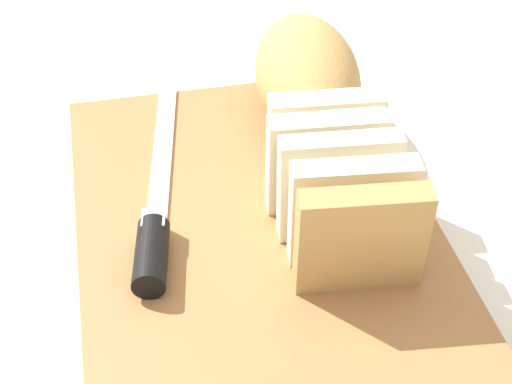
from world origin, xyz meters
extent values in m
plane|color=silver|center=(0.00, 0.00, 0.00)|extent=(3.00, 3.00, 0.00)
cube|color=#9E6B3D|center=(0.00, 0.00, 0.01)|extent=(0.41, 0.30, 0.02)
ellipsoid|color=tan|center=(-0.13, 0.08, 0.06)|extent=(0.19, 0.12, 0.09)
cube|color=beige|center=(-0.04, 0.07, 0.06)|extent=(0.04, 0.09, 0.09)
cube|color=beige|center=(-0.01, 0.06, 0.06)|extent=(0.03, 0.09, 0.09)
cube|color=beige|center=(0.02, 0.06, 0.06)|extent=(0.04, 0.09, 0.09)
cube|color=beige|center=(0.05, 0.06, 0.06)|extent=(0.03, 0.09, 0.09)
cube|color=tan|center=(0.08, 0.05, 0.06)|extent=(0.04, 0.09, 0.09)
cube|color=silver|center=(-0.11, -0.06, 0.02)|extent=(0.22, 0.06, 0.00)
cylinder|color=black|center=(0.03, -0.09, 0.03)|extent=(0.07, 0.04, 0.02)
cube|color=silver|center=(0.00, -0.08, 0.03)|extent=(0.02, 0.02, 0.02)
sphere|color=tan|center=(-0.03, 0.06, 0.02)|extent=(0.01, 0.01, 0.01)
sphere|color=tan|center=(-0.01, 0.04, 0.02)|extent=(0.00, 0.00, 0.00)
camera|label=1|loc=(0.44, -0.11, 0.44)|focal=54.64mm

